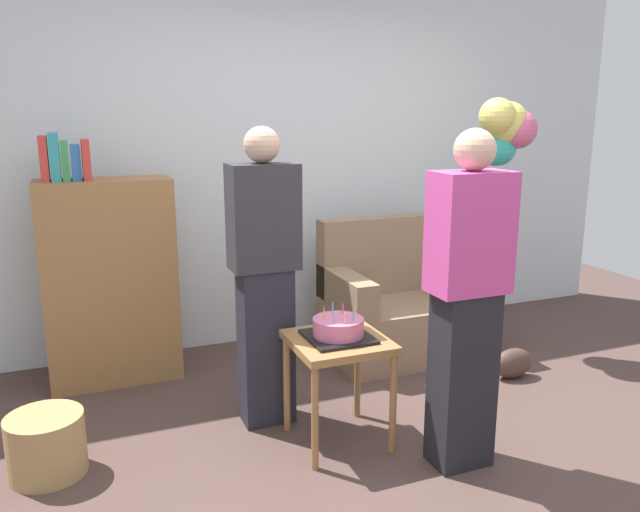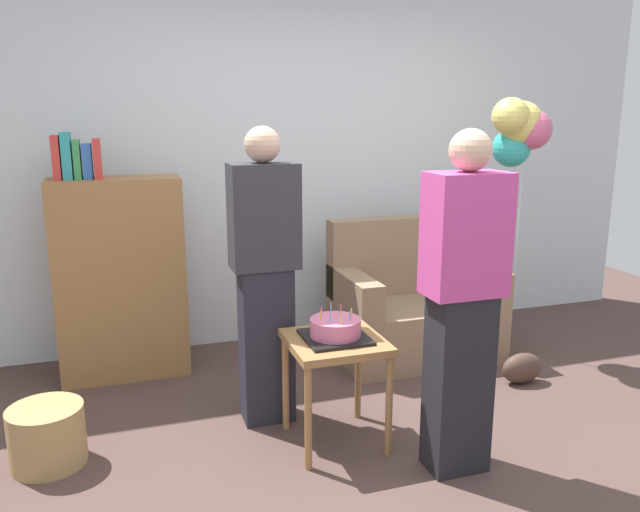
% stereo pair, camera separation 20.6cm
% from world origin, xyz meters
% --- Properties ---
extents(ground_plane, '(8.00, 8.00, 0.00)m').
position_xyz_m(ground_plane, '(0.00, 0.00, 0.00)').
color(ground_plane, '#4C3833').
extents(wall_back, '(6.00, 0.10, 2.70)m').
position_xyz_m(wall_back, '(0.00, 2.05, 1.35)').
color(wall_back, silver).
rests_on(wall_back, ground_plane).
extents(couch, '(1.10, 0.70, 0.96)m').
position_xyz_m(couch, '(0.73, 1.37, 0.34)').
color(couch, '#8C7054').
rests_on(couch, ground_plane).
extents(bookshelf, '(0.80, 0.36, 1.58)m').
position_xyz_m(bookshelf, '(-1.24, 1.63, 0.67)').
color(bookshelf, olive).
rests_on(bookshelf, ground_plane).
extents(side_table, '(0.48, 0.48, 0.57)m').
position_xyz_m(side_table, '(-0.21, 0.36, 0.49)').
color(side_table, olive).
rests_on(side_table, ground_plane).
extents(birthday_cake, '(0.32, 0.32, 0.16)m').
position_xyz_m(birthday_cake, '(-0.21, 0.36, 0.62)').
color(birthday_cake, black).
rests_on(birthday_cake, side_table).
extents(person_blowing_candles, '(0.36, 0.22, 1.63)m').
position_xyz_m(person_blowing_candles, '(-0.49, 0.73, 0.83)').
color(person_blowing_candles, '#23232D').
rests_on(person_blowing_candles, ground_plane).
extents(person_holding_cake, '(0.36, 0.22, 1.63)m').
position_xyz_m(person_holding_cake, '(0.26, -0.05, 0.83)').
color(person_holding_cake, black).
rests_on(person_holding_cake, ground_plane).
extents(wicker_basket, '(0.36, 0.36, 0.30)m').
position_xyz_m(wicker_basket, '(-1.63, 0.60, 0.15)').
color(wicker_basket, '#A88451').
rests_on(wicker_basket, ground_plane).
extents(handbag, '(0.28, 0.14, 0.20)m').
position_xyz_m(handbag, '(1.17, 0.68, 0.10)').
color(handbag, '#473328').
rests_on(handbag, ground_plane).
extents(balloon_bunch, '(0.44, 0.35, 1.80)m').
position_xyz_m(balloon_bunch, '(1.40, 1.20, 1.59)').
color(balloon_bunch, silver).
rests_on(balloon_bunch, ground_plane).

